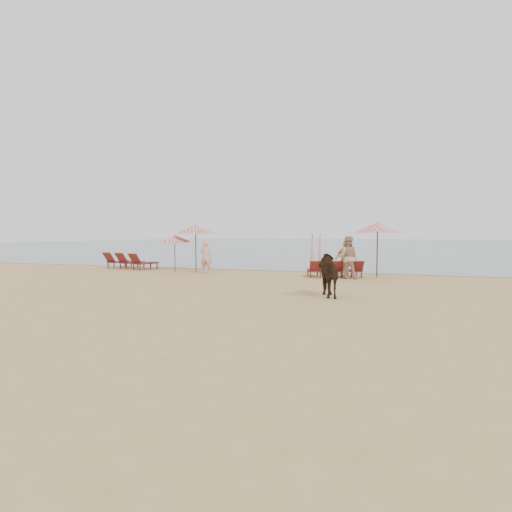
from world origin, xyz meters
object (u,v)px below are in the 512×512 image
(umbrella_closed_right, at_px, (312,249))
(beachgoer_right_b, at_px, (346,259))
(lounger_cluster_left, at_px, (129,261))
(cow, at_px, (325,274))
(umbrella_open_right, at_px, (378,227))
(beachgoer_right_a, at_px, (348,257))
(umbrella_open_left_a, at_px, (196,229))
(umbrella_open_left_b, at_px, (175,239))
(lounger_cluster_right, at_px, (335,269))
(umbrella_closed_left, at_px, (320,248))
(beachgoer_left, at_px, (206,257))

(umbrella_closed_right, distance_m, beachgoer_right_b, 3.52)
(lounger_cluster_left, bearing_deg, cow, -15.15)
(umbrella_open_right, xyz_separation_m, beachgoer_right_a, (-1.24, -1.34, -1.39))
(beachgoer_right_a, xyz_separation_m, beachgoer_right_b, (-0.11, 0.31, -0.10))
(umbrella_open_left_a, relative_size, umbrella_open_right, 0.98)
(umbrella_open_left_b, relative_size, umbrella_open_right, 0.79)
(umbrella_closed_right, distance_m, cow, 9.35)
(beachgoer_right_b, bearing_deg, umbrella_open_left_a, 8.01)
(lounger_cluster_right, relative_size, beachgoer_right_a, 1.44)
(umbrella_open_left_b, height_order, beachgoer_right_b, umbrella_open_left_b)
(beachgoer_right_a, bearing_deg, beachgoer_right_b, -71.98)
(umbrella_closed_left, bearing_deg, lounger_cluster_right, -68.43)
(lounger_cluster_left, distance_m, cow, 14.91)
(lounger_cluster_left, height_order, beachgoer_right_b, beachgoer_right_b)
(umbrella_closed_right, relative_size, beachgoer_right_b, 1.15)
(umbrella_open_left_a, height_order, umbrella_closed_right, umbrella_open_left_a)
(lounger_cluster_right, bearing_deg, umbrella_open_right, 7.05)
(umbrella_open_left_b, height_order, umbrella_closed_right, umbrella_open_left_b)
(umbrella_open_left_a, xyz_separation_m, umbrella_open_right, (9.73, -0.03, 0.05))
(lounger_cluster_right, xyz_separation_m, umbrella_open_left_b, (-8.82, 0.33, 1.42))
(lounger_cluster_left, height_order, umbrella_open_left_b, umbrella_open_left_b)
(umbrella_open_left_a, xyz_separation_m, beachgoer_right_a, (8.49, -1.37, -1.34))
(lounger_cluster_left, height_order, lounger_cluster_right, lounger_cluster_left)
(umbrella_closed_right, bearing_deg, beachgoer_right_b, -51.64)
(umbrella_open_left_a, relative_size, beachgoer_right_a, 1.31)
(umbrella_closed_right, height_order, beachgoer_left, umbrella_closed_right)
(cow, xyz_separation_m, beachgoer_right_b, (-0.11, 6.32, 0.14))
(lounger_cluster_right, xyz_separation_m, beachgoer_right_b, (0.54, -0.13, 0.51))
(umbrella_closed_right, bearing_deg, beachgoer_right_a, -53.22)
(umbrella_open_right, bearing_deg, lounger_cluster_right, -172.37)
(beachgoer_left, bearing_deg, umbrella_open_right, -178.88)
(umbrella_closed_left, relative_size, beachgoer_right_b, 1.16)
(umbrella_open_left_b, xyz_separation_m, beachgoer_right_a, (9.47, -0.77, -0.82))
(lounger_cluster_left, xyz_separation_m, umbrella_closed_left, (10.92, 2.43, 0.81))
(umbrella_closed_right, bearing_deg, umbrella_closed_left, 70.50)
(lounger_cluster_left, xyz_separation_m, umbrella_open_left_a, (4.43, -0.05, 1.87))
(beachgoer_right_b, bearing_deg, lounger_cluster_right, 1.58)
(lounger_cluster_right, relative_size, beachgoer_right_b, 1.60)
(umbrella_open_left_a, distance_m, beachgoer_right_b, 8.57)
(lounger_cluster_left, height_order, beachgoer_right_a, beachgoer_right_a)
(lounger_cluster_right, height_order, beachgoer_left, beachgoer_left)
(umbrella_open_left_b, distance_m, cow, 11.70)
(lounger_cluster_right, xyz_separation_m, umbrella_open_right, (1.89, 0.89, 1.99))
(beachgoer_left, bearing_deg, umbrella_open_left_b, -18.06)
(umbrella_open_left_b, relative_size, umbrella_closed_left, 1.01)
(lounger_cluster_left, height_order, umbrella_open_right, umbrella_open_right)
(lounger_cluster_right, distance_m, beachgoer_left, 6.72)
(umbrella_closed_left, bearing_deg, beachgoer_right_b, -61.94)
(umbrella_open_left_b, height_order, beachgoer_left, umbrella_open_left_b)
(umbrella_closed_right, xyz_separation_m, beachgoer_right_b, (2.17, -2.74, -0.37))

